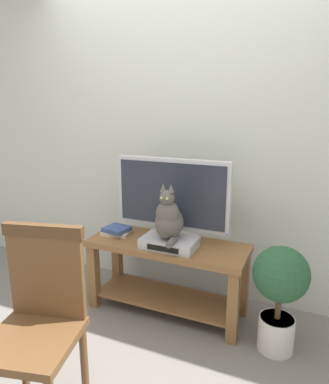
{
  "coord_description": "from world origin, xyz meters",
  "views": [
    {
      "loc": [
        0.95,
        -1.65,
        1.54
      ],
      "look_at": [
        0.01,
        0.5,
        0.95
      ],
      "focal_mm": 32.59,
      "sensor_mm": 36.0,
      "label": 1
    }
  ],
  "objects_px": {
    "wooden_chair": "(39,314)",
    "book_stack": "(117,231)",
    "tv": "(172,197)",
    "cat": "(169,219)",
    "tv_stand": "(167,265)",
    "media_box": "(169,243)",
    "potted_plant": "(280,288)"
  },
  "relations": [
    {
      "from": "wooden_chair",
      "to": "potted_plant",
      "type": "relative_size",
      "value": 1.4
    },
    {
      "from": "wooden_chair",
      "to": "book_stack",
      "type": "bearing_deg",
      "value": 101.85
    },
    {
      "from": "media_box",
      "to": "potted_plant",
      "type": "height_order",
      "value": "potted_plant"
    },
    {
      "from": "tv_stand",
      "to": "tv",
      "type": "bearing_deg",
      "value": 89.98
    },
    {
      "from": "tv_stand",
      "to": "cat",
      "type": "relative_size",
      "value": 2.95
    },
    {
      "from": "wooden_chair",
      "to": "book_stack",
      "type": "xyz_separation_m",
      "value": [
        -0.23,
        1.1,
        0.02
      ]
    },
    {
      "from": "cat",
      "to": "wooden_chair",
      "type": "distance_m",
      "value": 1.06
    },
    {
      "from": "tv_stand",
      "to": "potted_plant",
      "type": "distance_m",
      "value": 0.83
    },
    {
      "from": "wooden_chair",
      "to": "tv",
      "type": "bearing_deg",
      "value": 80.2
    },
    {
      "from": "tv",
      "to": "cat",
      "type": "xyz_separation_m",
      "value": [
        0.05,
        -0.18,
        -0.11
      ]
    },
    {
      "from": "tv",
      "to": "wooden_chair",
      "type": "xyz_separation_m",
      "value": [
        -0.2,
        -1.18,
        -0.31
      ]
    },
    {
      "from": "tv_stand",
      "to": "media_box",
      "type": "height_order",
      "value": "media_box"
    },
    {
      "from": "tv_stand",
      "to": "potted_plant",
      "type": "xyz_separation_m",
      "value": [
        0.82,
        -0.13,
        0.06
      ]
    },
    {
      "from": "cat",
      "to": "book_stack",
      "type": "relative_size",
      "value": 1.7
    },
    {
      "from": "tv_stand",
      "to": "media_box",
      "type": "bearing_deg",
      "value": -57.78
    },
    {
      "from": "tv_stand",
      "to": "book_stack",
      "type": "bearing_deg",
      "value": 179.54
    },
    {
      "from": "book_stack",
      "to": "tv",
      "type": "bearing_deg",
      "value": 10.98
    },
    {
      "from": "tv",
      "to": "book_stack",
      "type": "xyz_separation_m",
      "value": [
        -0.43,
        -0.08,
        -0.3
      ]
    },
    {
      "from": "media_box",
      "to": "cat",
      "type": "relative_size",
      "value": 0.97
    },
    {
      "from": "cat",
      "to": "tv",
      "type": "bearing_deg",
      "value": 105.61
    },
    {
      "from": "book_stack",
      "to": "tv_stand",
      "type": "bearing_deg",
      "value": -0.46
    },
    {
      "from": "tv",
      "to": "cat",
      "type": "height_order",
      "value": "tv"
    },
    {
      "from": "tv",
      "to": "potted_plant",
      "type": "bearing_deg",
      "value": -14.81
    },
    {
      "from": "wooden_chair",
      "to": "tv_stand",
      "type": "bearing_deg",
      "value": 79.44
    },
    {
      "from": "media_box",
      "to": "book_stack",
      "type": "relative_size",
      "value": 1.65
    },
    {
      "from": "tv",
      "to": "media_box",
      "type": "relative_size",
      "value": 2.25
    },
    {
      "from": "tv_stand",
      "to": "wooden_chair",
      "type": "height_order",
      "value": "wooden_chair"
    },
    {
      "from": "tv_stand",
      "to": "tv",
      "type": "xyz_separation_m",
      "value": [
        0.0,
        0.09,
        0.51
      ]
    },
    {
      "from": "cat",
      "to": "wooden_chair",
      "type": "relative_size",
      "value": 0.41
    },
    {
      "from": "media_box",
      "to": "book_stack",
      "type": "distance_m",
      "value": 0.49
    },
    {
      "from": "book_stack",
      "to": "potted_plant",
      "type": "bearing_deg",
      "value": -6.02
    },
    {
      "from": "tv",
      "to": "wooden_chair",
      "type": "relative_size",
      "value": 0.89
    }
  ]
}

